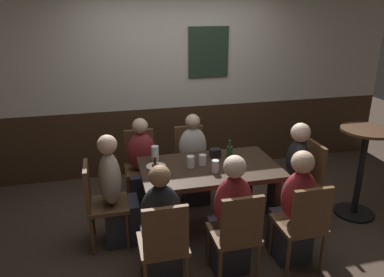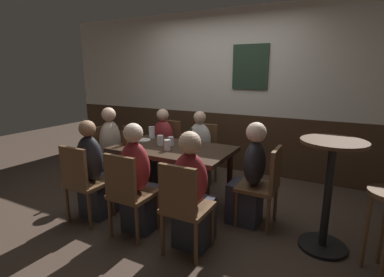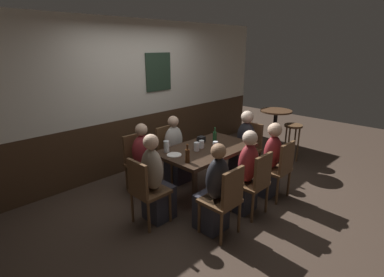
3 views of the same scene
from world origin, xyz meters
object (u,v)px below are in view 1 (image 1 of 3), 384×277
dining_table (209,174)px  person_right_near (294,214)px  chair_mid_near (237,232)px  pint_glass_pale (191,162)px  pint_glass_amber (155,154)px  plate_white_large (156,166)px  condiment_caddy (215,153)px  highball_clear (215,167)px  person_mid_far (194,165)px  chair_right_near (303,222)px  person_left_near (161,234)px  chair_head_west (100,200)px  person_left_far (143,171)px  chair_head_east (305,176)px  beer_bottle_green (229,154)px  side_bar_table (362,166)px  pint_glass_stout (203,161)px  chair_left_far (141,162)px  chair_mid_far (191,157)px  person_head_east (292,179)px  beer_bottle_brown (155,171)px  person_head_west (116,198)px  person_mid_near (230,223)px  chair_left_near (164,243)px

dining_table → person_right_near: size_ratio=1.26×
chair_mid_near → pint_glass_pale: (-0.20, 0.86, 0.30)m
pint_glass_amber → plate_white_large: bearing=-96.0°
condiment_caddy → highball_clear: bearing=-106.9°
person_mid_far → condiment_caddy: bearing=-73.4°
chair_right_near → person_right_near: person_right_near is taller
pint_glass_amber → person_left_near: bearing=-96.2°
chair_head_west → person_left_far: size_ratio=0.81×
pint_glass_pale → person_left_far: bearing=123.2°
chair_head_east → beer_bottle_green: (-0.90, 0.04, 0.34)m
beer_bottle_green → side_bar_table: bearing=-6.6°
pint_glass_stout → chair_left_far: bearing=125.6°
chair_head_east → chair_mid_far: bearing=143.3°
person_head_east → beer_bottle_brown: person_head_east is taller
dining_table → person_head_west: person_head_west is taller
chair_mid_near → person_mid_far: bearing=90.0°
chair_mid_near → plate_white_large: size_ratio=4.36×
person_left_far → condiment_caddy: 0.94m
chair_head_east → person_head_east: person_head_east is taller
person_left_far → condiment_caddy: size_ratio=9.91×
chair_head_west → person_head_west: size_ratio=0.75×
person_mid_near → person_left_far: size_ratio=1.06×
person_mid_far → person_left_far: size_ratio=1.01×
person_head_west → person_mid_far: bearing=35.0°
dining_table → plate_white_large: size_ratio=7.05×
chair_left_near → person_left_far: (0.00, 1.51, -0.04)m
chair_mid_near → person_head_west: (-0.97, 0.84, -0.00)m
person_mid_far → pint_glass_pale: 0.76m
chair_left_far → highball_clear: size_ratio=6.99×
person_head_east → person_right_near: size_ratio=1.00×
chair_head_east → person_left_near: (-1.75, -0.68, -0.02)m
chair_head_west → person_right_near: person_right_near is taller
condiment_caddy → pint_glass_amber: bearing=174.9°
person_mid_far → person_mid_near: bearing=-90.0°
plate_white_large → side_bar_table: 2.29m
beer_bottle_brown → pint_glass_amber: bearing=82.0°
person_left_far → person_head_east: bearing=-23.0°
chair_left_far → person_head_east: size_ratio=0.78×
chair_head_west → plate_white_large: bearing=11.1°
person_right_near → chair_mid_far: bearing=112.4°
dining_table → chair_left_near: bearing=-126.7°
condiment_caddy → beer_bottle_green: bearing=-62.6°
chair_left_far → person_mid_near: person_mid_near is taller
chair_head_west → pint_glass_amber: size_ratio=5.52×
person_mid_near → person_left_far: 1.49m
person_left_near → pint_glass_amber: 1.03m
chair_mid_far → chair_right_near: same height
person_left_far → person_head_west: bearing=-116.7°
person_left_near → condiment_caddy: bearing=50.2°
dining_table → chair_head_west: size_ratio=1.62×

